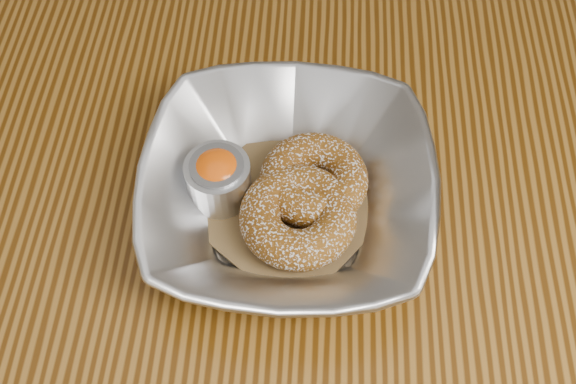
# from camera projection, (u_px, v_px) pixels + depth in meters

# --- Properties ---
(table) EXTENTS (1.20, 0.80, 0.75)m
(table) POSITION_uv_depth(u_px,v_px,m) (255.00, 238.00, 0.69)
(table) COLOR brown
(table) RESTS_ON ground_plane
(serving_bowl) EXTENTS (0.25, 0.25, 0.06)m
(serving_bowl) POSITION_uv_depth(u_px,v_px,m) (288.00, 192.00, 0.57)
(serving_bowl) COLOR silver
(serving_bowl) RESTS_ON table
(parchment) EXTENTS (0.20, 0.20, 0.00)m
(parchment) POSITION_uv_depth(u_px,v_px,m) (288.00, 205.00, 0.59)
(parchment) COLOR brown
(parchment) RESTS_ON table
(donut_back) EXTENTS (0.10, 0.10, 0.03)m
(donut_back) POSITION_uv_depth(u_px,v_px,m) (314.00, 180.00, 0.58)
(donut_back) COLOR brown
(donut_back) RESTS_ON parchment
(donut_front) EXTENTS (0.11, 0.11, 0.03)m
(donut_front) POSITION_uv_depth(u_px,v_px,m) (298.00, 217.00, 0.56)
(donut_front) COLOR brown
(donut_front) RESTS_ON parchment
(ramekin) EXTENTS (0.06, 0.06, 0.05)m
(ramekin) POSITION_uv_depth(u_px,v_px,m) (218.00, 178.00, 0.57)
(ramekin) COLOR silver
(ramekin) RESTS_ON table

